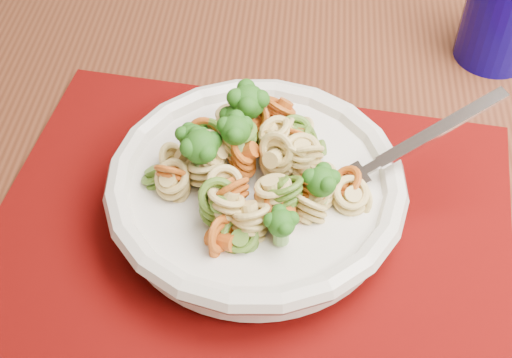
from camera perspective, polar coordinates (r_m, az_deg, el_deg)
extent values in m
cube|color=#582B18|center=(0.64, -2.55, 0.41)|extent=(1.63, 1.25, 0.04)
cube|color=#5B0603|center=(0.57, -0.54, -4.17)|extent=(0.49, 0.44, 0.00)
cylinder|color=beige|center=(0.57, 0.00, -2.32)|extent=(0.10, 0.10, 0.01)
cylinder|color=beige|center=(0.56, 0.00, -1.19)|extent=(0.21, 0.21, 0.03)
torus|color=beige|center=(0.55, 0.00, -0.28)|extent=(0.23, 0.23, 0.02)
cylinder|color=#0B045B|center=(0.73, 19.13, 12.20)|extent=(0.08, 0.08, 0.09)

